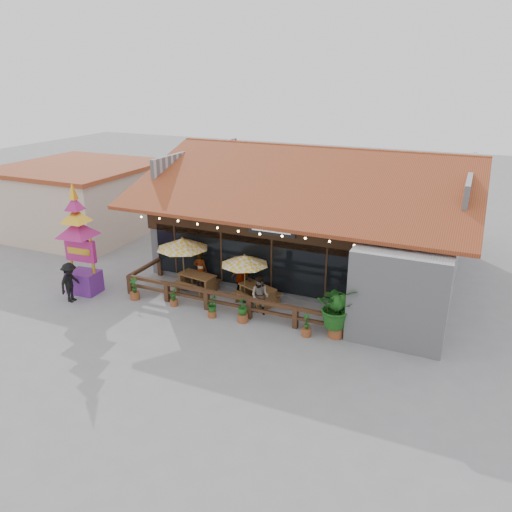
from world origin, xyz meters
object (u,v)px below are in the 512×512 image
at_px(picnic_table_right, 257,292).
at_px(thai_sign_tower, 78,232).
at_px(tropical_plant, 337,308).
at_px(pedestrian, 70,282).
at_px(umbrella_right, 245,260).
at_px(picnic_table_left, 197,280).
at_px(umbrella_left, 182,244).

xyz_separation_m(picnic_table_right, thai_sign_tower, (-7.71, -2.18, 2.38)).
xyz_separation_m(thai_sign_tower, tropical_plant, (11.65, 0.69, -1.68)).
relative_size(thai_sign_tower, pedestrian, 3.06).
height_order(umbrella_right, thai_sign_tower, thai_sign_tower).
bearing_deg(umbrella_right, picnic_table_left, 177.06).
distance_m(picnic_table_left, tropical_plant, 7.19).
relative_size(umbrella_left, thai_sign_tower, 0.47).
distance_m(umbrella_right, picnic_table_right, 1.52).
height_order(umbrella_left, tropical_plant, umbrella_left).
distance_m(picnic_table_right, tropical_plant, 4.26).
distance_m(umbrella_right, pedestrian, 7.72).
relative_size(picnic_table_left, thai_sign_tower, 0.35).
distance_m(umbrella_right, tropical_plant, 4.77).
relative_size(umbrella_left, tropical_plant, 1.20).
distance_m(umbrella_left, picnic_table_left, 1.81).
xyz_separation_m(umbrella_left, picnic_table_right, (3.74, -0.02, -1.69)).
xyz_separation_m(umbrella_right, tropical_plant, (4.50, -1.40, -0.71)).
bearing_deg(thai_sign_tower, umbrella_left, 28.90).
distance_m(umbrella_right, thai_sign_tower, 7.51).
relative_size(picnic_table_right, thai_sign_tower, 0.38).
bearing_deg(tropical_plant, umbrella_left, 168.93).
bearing_deg(umbrella_left, picnic_table_right, -0.26).
relative_size(picnic_table_right, tropical_plant, 0.96).
bearing_deg(umbrella_right, picnic_table_right, 7.81).
bearing_deg(pedestrian, umbrella_left, -55.34).
bearing_deg(picnic_table_left, umbrella_left, -177.26).
bearing_deg(picnic_table_right, umbrella_right, -172.19).
height_order(picnic_table_right, pedestrian, pedestrian).
bearing_deg(thai_sign_tower, picnic_table_left, 25.56).
bearing_deg(picnic_table_right, umbrella_left, 179.74).
height_order(umbrella_right, pedestrian, umbrella_right).
xyz_separation_m(picnic_table_right, pedestrian, (-7.57, -3.17, 0.36)).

